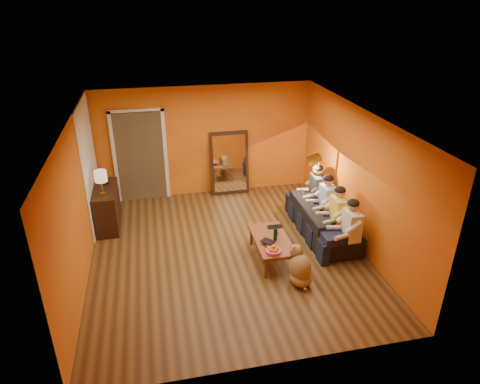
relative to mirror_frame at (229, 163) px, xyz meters
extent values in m
cube|color=brown|center=(-0.55, -2.63, -0.76)|extent=(5.00, 5.50, 0.00)
cube|color=white|center=(-0.55, -2.63, 1.84)|extent=(5.00, 5.50, 0.00)
cube|color=#C87117|center=(-0.55, 0.12, 0.54)|extent=(5.00, 0.00, 2.60)
cube|color=#C87117|center=(-3.05, -2.63, 0.54)|extent=(0.00, 5.50, 2.60)
cube|color=#C87117|center=(1.95, -2.63, 0.54)|extent=(0.00, 5.50, 2.60)
cube|color=white|center=(-3.04, -0.88, 0.54)|extent=(0.02, 1.90, 2.58)
cube|color=#3F2D19|center=(-2.05, 0.20, 0.29)|extent=(1.06, 0.30, 2.10)
cube|color=white|center=(-2.62, 0.08, 0.29)|extent=(0.08, 0.06, 2.20)
cube|color=white|center=(-1.48, 0.08, 0.29)|extent=(0.08, 0.06, 2.20)
cube|color=white|center=(-2.05, 0.08, 1.36)|extent=(1.22, 0.06, 0.08)
cube|color=black|center=(0.00, 0.00, 0.00)|extent=(0.92, 0.27, 1.51)
cube|color=white|center=(0.00, -0.04, 0.00)|extent=(0.78, 0.21, 1.35)
cube|color=black|center=(-2.79, -1.08, -0.34)|extent=(0.44, 1.18, 0.85)
imported|color=black|center=(1.45, -2.30, -0.44)|extent=(2.16, 0.84, 0.63)
cylinder|color=black|center=(0.25, -3.04, -0.18)|extent=(0.07, 0.07, 0.31)
imported|color=#B27F3F|center=(0.32, -2.87, -0.30)|extent=(0.11, 0.11, 0.08)
imported|color=black|center=(0.38, -2.64, -0.33)|extent=(0.30, 0.20, 0.02)
imported|color=black|center=(0.02, -3.19, -0.33)|extent=(0.18, 0.23, 0.02)
imported|color=#B62B14|center=(0.03, -3.18, -0.31)|extent=(0.18, 0.24, 0.02)
imported|color=black|center=(0.02, -3.20, -0.29)|extent=(0.28, 0.29, 0.02)
imported|color=black|center=(-2.79, -0.83, 0.18)|extent=(0.17, 0.17, 0.17)
camera|label=1|loc=(-1.75, -9.35, 3.74)|focal=32.00mm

